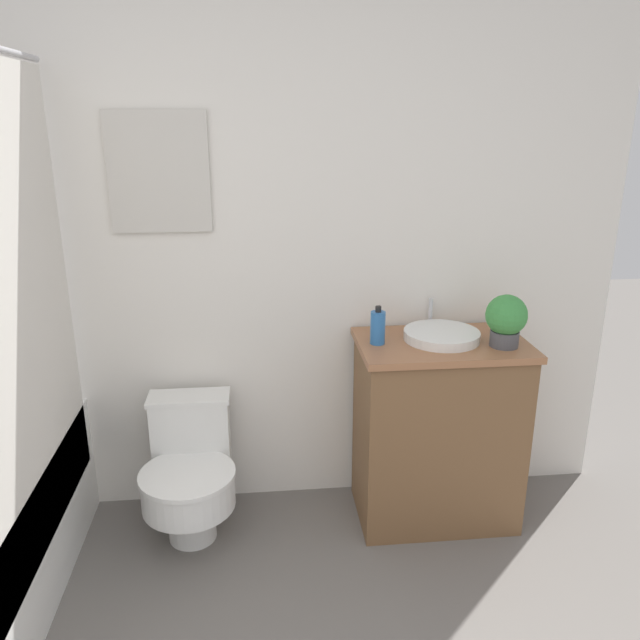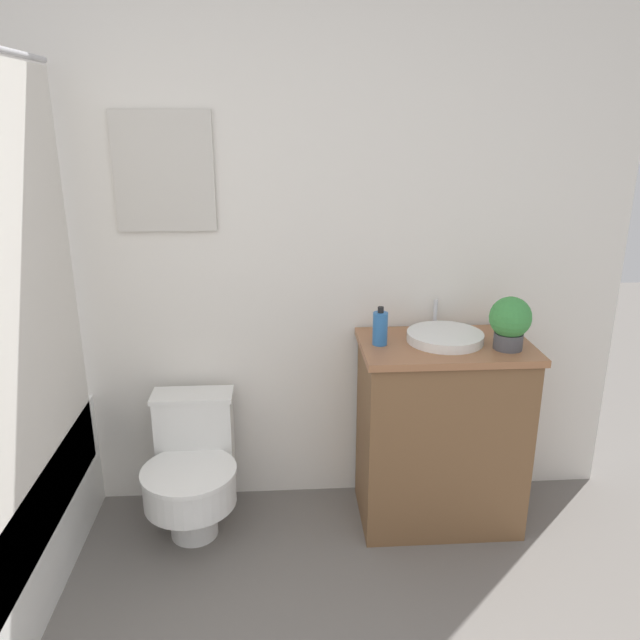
% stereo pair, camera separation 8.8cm
% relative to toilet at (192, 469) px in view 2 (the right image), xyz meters
% --- Properties ---
extents(wall_back, '(3.54, 0.07, 2.50)m').
position_rel_toilet_xyz_m(wall_back, '(0.19, 0.29, 0.95)').
color(wall_back, white).
rests_on(wall_back, ground_plane).
extents(toilet, '(0.40, 0.52, 0.60)m').
position_rel_toilet_xyz_m(toilet, '(0.00, 0.00, 0.00)').
color(toilet, white).
rests_on(toilet, ground_plane).
extents(vanity, '(0.72, 0.46, 0.85)m').
position_rel_toilet_xyz_m(vanity, '(1.10, 0.02, 0.13)').
color(vanity, brown).
rests_on(vanity, ground_plane).
extents(sink, '(0.32, 0.36, 0.13)m').
position_rel_toilet_xyz_m(sink, '(1.10, 0.05, 0.57)').
color(sink, white).
rests_on(sink, vanity).
extents(soap_bottle, '(0.06, 0.06, 0.16)m').
position_rel_toilet_xyz_m(soap_bottle, '(0.81, 0.03, 0.63)').
color(soap_bottle, '#2D6BB2').
rests_on(soap_bottle, vanity).
extents(potted_plant, '(0.17, 0.17, 0.22)m').
position_rel_toilet_xyz_m(potted_plant, '(1.33, -0.06, 0.67)').
color(potted_plant, '#4C4C51').
rests_on(potted_plant, vanity).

